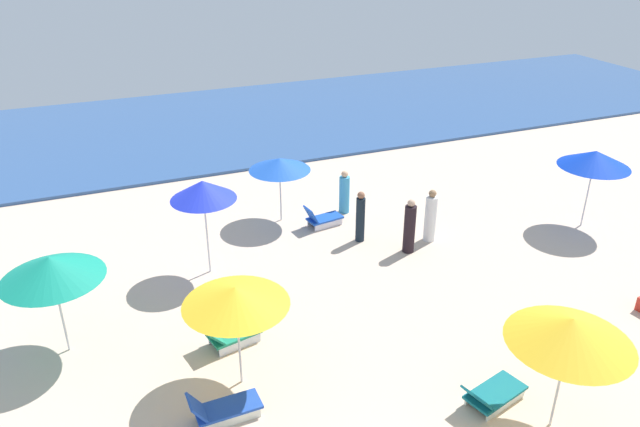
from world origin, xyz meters
The scene contains 15 objects.
ocean centered at (0.00, 23.73, 0.06)m, with size 60.00×12.55×0.12m, color #2F5189.
umbrella_0 centered at (1.58, 12.85, 2.00)m, with size 2.01×2.01×2.20m.
lounge_chair_0_0 centered at (2.68, 11.93, 0.27)m, with size 1.33×0.73×0.78m.
umbrella_1 centered at (-1.75, 5.71, 2.24)m, with size 2.23×2.23×2.45m.
lounge_chair_1_0 centered at (-2.38, 4.79, 0.25)m, with size 1.47×0.62×0.71m.
lounge_chair_1_1 centered at (-1.65, 7.06, 0.28)m, with size 1.46×0.93×0.71m.
umbrella_2 centered at (-1.36, 10.49, 2.55)m, with size 1.80×1.80×2.83m.
umbrella_3 centered at (3.66, 2.17, 2.32)m, with size 2.37×2.37×2.59m.
lounge_chair_3_0 centered at (2.92, 3.12, 0.24)m, with size 1.61×1.01×0.64m.
umbrella_4 centered at (-5.22, 8.28, 2.25)m, with size 2.27×2.27×2.52m.
umbrella_6 centered at (10.63, 8.77, 2.34)m, with size 2.21×2.21×2.60m.
beachgoer_0 centered at (3.78, 12.61, 0.70)m, with size 0.39×0.39×1.52m.
beachgoer_1 centered at (3.41, 10.56, 0.81)m, with size 0.38×0.38×1.67m.
beachgoer_2 centered at (4.48, 9.39, 0.81)m, with size 0.45×0.45×1.73m.
beachgoer_3 centered at (5.43, 9.77, 0.80)m, with size 0.37×0.37×1.72m.
Camera 1 is at (-4.01, -4.48, 9.18)m, focal length 34.04 mm.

